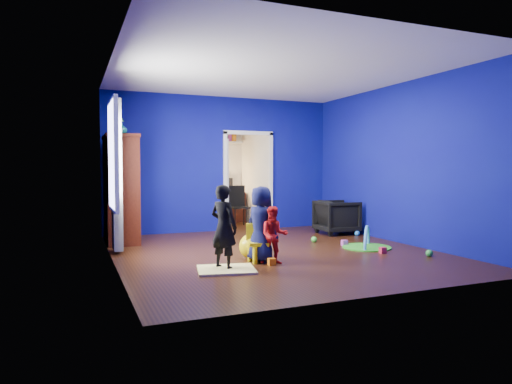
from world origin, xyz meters
name	(u,v)px	position (x,y,z in m)	size (l,w,h in m)	color
floor	(275,252)	(0.00, 0.00, 0.00)	(5.00, 5.50, 0.01)	black
ceiling	(275,72)	(0.00, 0.00, 2.90)	(5.00, 5.50, 0.01)	white
wall_back	(222,164)	(0.00, 2.75, 1.45)	(5.00, 0.02, 2.90)	#0A0A76
wall_front	(383,160)	(0.00, -2.75, 1.45)	(5.00, 0.02, 2.90)	#0A0A76
wall_left	(113,162)	(-2.50, 0.00, 1.45)	(0.02, 5.50, 2.90)	#0A0A76
wall_right	(400,163)	(2.50, 0.00, 1.45)	(0.02, 5.50, 2.90)	#0A0A76
alcove	(235,173)	(0.60, 3.62, 1.25)	(1.00, 1.75, 2.50)	silver
armchair	(337,217)	(2.04, 1.38, 0.35)	(0.75, 0.77, 0.70)	black
child_black	(224,227)	(-1.16, -0.89, 0.57)	(0.42, 0.27, 1.14)	black
child_navy	(261,224)	(-0.50, -0.63, 0.55)	(0.54, 0.35, 1.10)	#0E1234
toddler_red	(274,235)	(-0.39, -0.84, 0.41)	(0.40, 0.31, 0.82)	#AD1C12
vase	(122,129)	(-2.20, 1.65, 2.06)	(0.18, 0.18, 0.19)	#0D6569
potted_plant	(119,126)	(-2.20, 2.17, 2.14)	(0.20, 0.20, 0.36)	#30832F
tv_armoire	(121,189)	(-2.20, 1.95, 0.98)	(0.58, 1.14, 1.96)	#3B1909
crt_tv	(123,187)	(-2.16, 1.95, 1.02)	(0.46, 0.70, 0.54)	silver
yellow_blanket	(226,270)	(-1.16, -0.99, 0.01)	(0.75, 0.60, 0.03)	#F2E07A
hopper_ball	(252,246)	(-0.55, -0.38, 0.19)	(0.38, 0.38, 0.38)	yellow
kid_chair	(259,245)	(-0.54, -0.64, 0.25)	(0.28, 0.28, 0.50)	yellow
play_mat	(367,247)	(1.62, -0.25, 0.01)	(0.82, 0.82, 0.02)	green
toy_arch	(367,247)	(1.62, -0.25, 0.02)	(0.74, 0.74, 0.05)	#3F8CD8
window_left	(112,155)	(-2.48, 0.35, 1.55)	(0.03, 0.95, 1.55)	white
curtain	(117,175)	(-2.37, 0.90, 1.25)	(0.14, 0.42, 2.40)	slate
doorway	(248,182)	(0.60, 2.75, 1.05)	(1.16, 0.10, 2.10)	white
study_desk	(227,207)	(0.60, 4.26, 0.38)	(0.88, 0.44, 0.75)	#3D140A
desk_monitor	(225,184)	(0.60, 4.38, 0.95)	(0.40, 0.05, 0.32)	black
desk_lamp	(215,185)	(0.32, 4.32, 0.93)	(0.14, 0.14, 0.14)	#FFD88C
folding_chair	(240,207)	(0.60, 3.30, 0.46)	(0.40, 0.40, 0.92)	black
book_shelf	(225,142)	(0.60, 4.37, 2.02)	(0.88, 0.24, 0.04)	white
toy_0	(383,250)	(1.55, -0.77, 0.05)	(0.10, 0.08, 0.10)	#D82443
toy_1	(357,233)	(2.29, 1.01, 0.06)	(0.11, 0.11, 0.11)	#298CE9
toy_2	(272,262)	(-0.46, -0.91, 0.05)	(0.10, 0.08, 0.10)	orange
toy_3	(314,239)	(1.08, 0.61, 0.06)	(0.11, 0.11, 0.11)	green
toy_4	(344,243)	(1.39, 0.08, 0.05)	(0.10, 0.08, 0.10)	#D04EC5
toy_5	(429,253)	(2.05, -1.25, 0.06)	(0.11, 0.11, 0.11)	green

